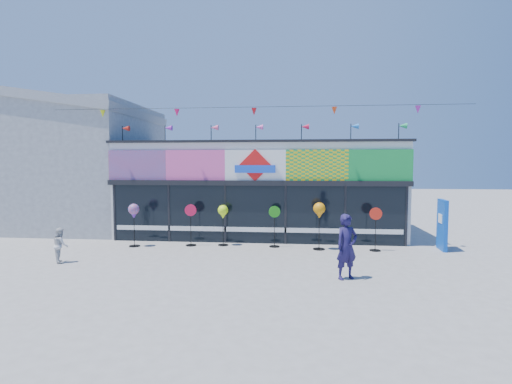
# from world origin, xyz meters

# --- Properties ---
(ground) EXTENTS (80.00, 80.00, 0.00)m
(ground) POSITION_xyz_m (0.00, 0.00, 0.00)
(ground) COLOR gray
(ground) RESTS_ON ground
(kite_shop) EXTENTS (16.00, 5.70, 5.31)m
(kite_shop) POSITION_xyz_m (0.00, 5.94, 2.05)
(kite_shop) COLOR silver
(kite_shop) RESTS_ON ground
(neighbour_building) EXTENTS (8.18, 7.20, 6.87)m
(neighbour_building) POSITION_xyz_m (-10.00, 7.00, 3.20)
(neighbour_building) COLOR #A9ACAF
(neighbour_building) RESTS_ON ground
(blue_sign) EXTENTS (0.20, 0.93, 1.85)m
(blue_sign) POSITION_xyz_m (6.93, 2.86, 0.93)
(blue_sign) COLOR #0C49B7
(blue_sign) RESTS_ON ground
(spinner_0) EXTENTS (0.42, 0.42, 1.64)m
(spinner_0) POSITION_xyz_m (-4.53, 2.33, 1.31)
(spinner_0) COLOR black
(spinner_0) RESTS_ON ground
(spinner_1) EXTENTS (0.45, 0.41, 1.60)m
(spinner_1) POSITION_xyz_m (-2.42, 2.68, 0.85)
(spinner_1) COLOR black
(spinner_1) RESTS_ON ground
(spinner_2) EXTENTS (0.40, 0.40, 1.57)m
(spinner_2) POSITION_xyz_m (-1.19, 2.87, 1.26)
(spinner_2) COLOR black
(spinner_2) RESTS_ON ground
(spinner_3) EXTENTS (0.43, 0.40, 1.56)m
(spinner_3) POSITION_xyz_m (0.80, 2.78, 0.83)
(spinner_3) COLOR black
(spinner_3) RESTS_ON ground
(spinner_4) EXTENTS (0.44, 0.44, 1.74)m
(spinner_4) POSITION_xyz_m (2.46, 2.48, 1.39)
(spinner_4) COLOR black
(spinner_4) RESTS_ON ground
(spinner_5) EXTENTS (0.44, 0.40, 1.58)m
(spinner_5) POSITION_xyz_m (4.48, 2.45, 0.83)
(spinner_5) COLOR black
(spinner_5) RESTS_ON ground
(adult_man) EXTENTS (0.78, 0.69, 1.79)m
(adult_man) POSITION_xyz_m (2.99, -1.27, 0.89)
(adult_man) COLOR #1B1543
(adult_man) RESTS_ON ground
(child) EXTENTS (0.58, 0.62, 1.12)m
(child) POSITION_xyz_m (-5.88, -0.28, 0.56)
(child) COLOR silver
(child) RESTS_ON ground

